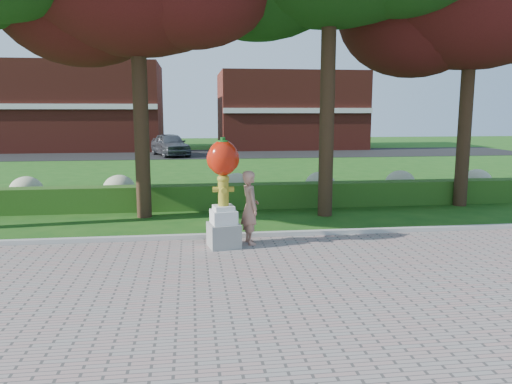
{
  "coord_description": "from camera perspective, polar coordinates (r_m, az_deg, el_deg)",
  "views": [
    {
      "loc": [
        -0.57,
        -9.17,
        3.19
      ],
      "look_at": [
        0.77,
        1.0,
        1.52
      ],
      "focal_mm": 35.0,
      "sensor_mm": 36.0,
      "label": 1
    }
  ],
  "objects": [
    {
      "name": "curb",
      "position": [
        12.58,
        -4.67,
        -5.1
      ],
      "size": [
        40.0,
        0.18,
        0.15
      ],
      "primitive_type": "cube",
      "color": "#ADADA5",
      "rests_on": "ground"
    },
    {
      "name": "woman",
      "position": [
        11.85,
        -0.68,
        -1.77
      ],
      "size": [
        0.52,
        0.7,
        1.76
      ],
      "primitive_type": "imported",
      "rotation": [
        0.0,
        0.0,
        1.73
      ],
      "color": "tan",
      "rests_on": "walkway"
    },
    {
      "name": "building_left",
      "position": [
        44.19,
        -20.07,
        9.13
      ],
      "size": [
        14.0,
        8.0,
        7.0
      ],
      "primitive_type": "cube",
      "color": "maroon",
      "rests_on": "ground"
    },
    {
      "name": "street",
      "position": [
        37.31,
        -6.6,
        4.33
      ],
      "size": [
        50.0,
        8.0,
        0.02
      ],
      "primitive_type": "cube",
      "color": "black",
      "rests_on": "ground"
    },
    {
      "name": "building_right",
      "position": [
        44.01,
        3.8,
        9.27
      ],
      "size": [
        12.0,
        8.0,
        6.4
      ],
      "primitive_type": "cube",
      "color": "maroon",
      "rests_on": "ground"
    },
    {
      "name": "ground",
      "position": [
        9.73,
        -3.77,
        -9.89
      ],
      "size": [
        100.0,
        100.0,
        0.0
      ],
      "primitive_type": "plane",
      "color": "#194D13",
      "rests_on": "ground"
    },
    {
      "name": "parked_car",
      "position": [
        36.14,
        -9.79,
        5.39
      ],
      "size": [
        3.31,
        5.09,
        1.61
      ],
      "primitive_type": "imported",
      "rotation": [
        0.0,
        0.0,
        0.32
      ],
      "color": "#45484E",
      "rests_on": "street"
    },
    {
      "name": "hydrant_sculpture",
      "position": [
        11.5,
        -3.75,
        0.27
      ],
      "size": [
        0.8,
        0.8,
        2.56
      ],
      "rotation": [
        0.0,
        0.0,
        0.17
      ],
      "color": "gray",
      "rests_on": "walkway"
    },
    {
      "name": "lawn_hedge",
      "position": [
        16.42,
        -5.39,
        -0.55
      ],
      "size": [
        24.0,
        0.7,
        0.8
      ],
      "primitive_type": "cube",
      "color": "#224714",
      "rests_on": "ground"
    },
    {
      "name": "hydrangea_row",
      "position": [
        17.41,
        -3.64,
        0.54
      ],
      "size": [
        20.1,
        1.1,
        0.99
      ],
      "color": "tan",
      "rests_on": "ground"
    }
  ]
}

